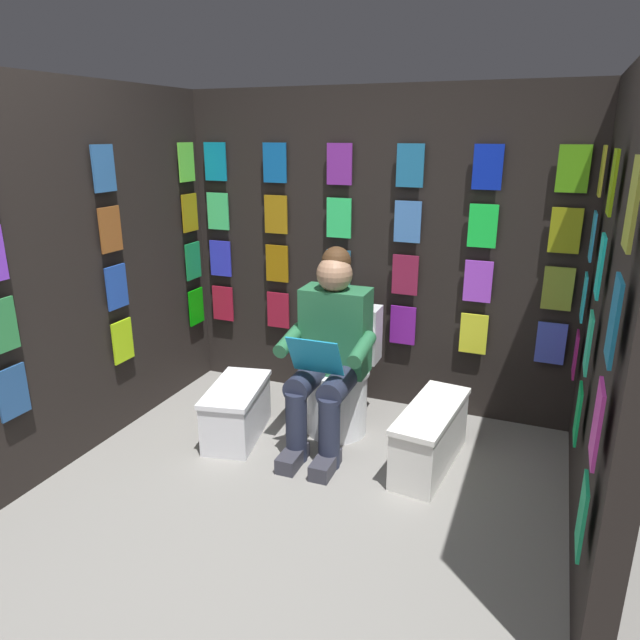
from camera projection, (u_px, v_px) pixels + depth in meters
ground_plane at (227, 588)px, 2.42m from camera, size 30.00×30.00×0.00m
display_wall_back at (375, 252)px, 3.88m from camera, size 2.76×0.14×2.10m
display_wall_left at (614, 320)px, 2.48m from camera, size 0.14×1.98×2.10m
display_wall_right at (103, 267)px, 3.46m from camera, size 0.14×1.98×2.10m
toilet at (341, 379)px, 3.68m from camera, size 0.41×0.56×0.77m
person_reading at (329, 350)px, 3.39m from camera, size 0.53×0.69×1.19m
comic_longbox_near at (430, 436)px, 3.27m from camera, size 0.33×0.75×0.36m
comic_longbox_far at (237, 411)px, 3.59m from camera, size 0.41×0.64×0.34m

